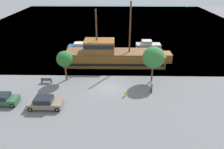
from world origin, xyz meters
name	(u,v)px	position (x,y,z in m)	size (l,w,h in m)	color
ground_plane	(110,88)	(0.00, 0.00, 0.00)	(160.00, 160.00, 0.00)	slate
water_surface	(113,23)	(0.00, 44.00, 0.00)	(80.00, 80.00, 0.00)	#38667F
pirate_ship	(113,56)	(0.29, 8.99, 1.63)	(19.18, 4.67, 11.17)	brown
moored_boat_dockside	(82,47)	(-6.56, 17.21, 0.56)	(6.21, 2.48, 1.48)	navy
moored_boat_outer	(148,45)	(7.92, 17.93, 0.72)	(5.32, 2.26, 1.87)	#B7B2A8
parked_car_curb_front	(45,103)	(-7.97, -5.32, 0.72)	(4.19, 1.98, 1.48)	#7F705B
parked_car_curb_mid	(2,99)	(-13.73, -4.58, 0.70)	(3.99, 1.93, 1.42)	#2D5B38
fire_hydrant	(125,93)	(2.21, -2.35, 0.41)	(0.42, 0.25, 0.76)	yellow
bench_promenade_east	(46,80)	(-9.76, 1.40, 0.43)	(1.59, 0.45, 0.85)	#4C4742
pedestrian_walking_near	(151,88)	(5.89, -1.36, 0.81)	(0.32, 0.32, 1.61)	#232838
tree_row_east	(64,59)	(-6.89, 2.37, 3.55)	(2.44, 2.44, 4.79)	brown
tree_row_mideast	(153,58)	(6.48, 2.30, 3.92)	(3.30, 3.30, 5.58)	brown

